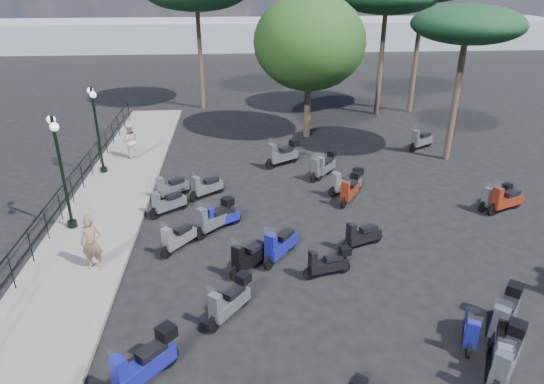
{
  "coord_description": "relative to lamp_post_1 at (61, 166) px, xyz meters",
  "views": [
    {
      "loc": [
        -1.43,
        -12.31,
        8.33
      ],
      "look_at": [
        -0.32,
        3.02,
        1.2
      ],
      "focal_mm": 32.0,
      "sensor_mm": 36.0,
      "label": 1
    }
  ],
  "objects": [
    {
      "name": "lamp_post_1",
      "position": [
        0.0,
        0.0,
        0.0
      ],
      "size": [
        0.65,
        1.09,
        3.98
      ],
      "rotation": [
        0.0,
        0.0,
        0.43
      ],
      "color": "black",
      "rests_on": "sidewalk"
    },
    {
      "name": "railing",
      "position": [
        -0.53,
        -0.11,
        -1.52
      ],
      "size": [
        0.04,
        26.04,
        1.1
      ],
      "color": "black",
      "rests_on": "sidewalk"
    },
    {
      "name": "lamp_post_2",
      "position": [
        -0.14,
        5.03,
        -0.13
      ],
      "size": [
        0.58,
        1.05,
        3.75
      ],
      "rotation": [
        0.0,
        0.0,
        0.39
      ],
      "color": "black",
      "rests_on": "sidewalk"
    },
    {
      "name": "scooter_28",
      "position": [
        15.65,
        0.28,
        -1.93
      ],
      "size": [
        1.66,
        0.89,
        1.4
      ],
      "rotation": [
        0.0,
        0.0,
        1.98
      ],
      "color": "black",
      "rests_on": "ground"
    },
    {
      "name": "distant_hills",
      "position": [
        7.27,
        42.09,
        -0.92
      ],
      "size": [
        70.0,
        8.0,
        3.0
      ],
      "primitive_type": "cube",
      "color": "gray",
      "rests_on": "ground"
    },
    {
      "name": "scooter_17",
      "position": [
        9.6,
        4.22,
        -1.93
      ],
      "size": [
        1.09,
        1.4,
        1.29
      ],
      "rotation": [
        0.0,
        0.0,
        2.51
      ],
      "color": "black",
      "rests_on": "ground"
    },
    {
      "name": "scooter_4",
      "position": [
        4.95,
        -0.45,
        -1.88
      ],
      "size": [
        1.36,
        1.4,
        1.42
      ],
      "rotation": [
        0.0,
        0.0,
        2.38
      ],
      "color": "black",
      "rests_on": "ground"
    },
    {
      "name": "scooter_19",
      "position": [
        11.3,
        -6.39,
        -2.0
      ],
      "size": [
        0.83,
        1.4,
        1.21
      ],
      "rotation": [
        0.0,
        0.0,
        2.67
      ],
      "color": "black",
      "rests_on": "ground"
    },
    {
      "name": "scooter_9",
      "position": [
        6.05,
        -2.92,
        -1.94
      ],
      "size": [
        1.25,
        1.33,
        1.37
      ],
      "rotation": [
        0.0,
        0.0,
        2.39
      ],
      "color": "black",
      "rests_on": "ground"
    },
    {
      "name": "scooter_10",
      "position": [
        5.16,
        -0.26,
        -2.0
      ],
      "size": [
        1.31,
        0.95,
        1.21
      ],
      "rotation": [
        0.0,
        0.0,
        2.17
      ],
      "color": "black",
      "rests_on": "ground"
    },
    {
      "name": "pedestrian_far",
      "position": [
        0.77,
        6.73,
        -1.44
      ],
      "size": [
        0.91,
        0.78,
        1.66
      ],
      "primitive_type": "imported",
      "rotation": [
        0.0,
        0.0,
        3.34
      ],
      "color": "beige",
      "rests_on": "sidewalk"
    },
    {
      "name": "pine_3",
      "position": [
        15.74,
        5.88,
        3.69
      ],
      "size": [
        4.8,
        4.8,
        6.99
      ],
      "color": "#38281E",
      "rests_on": "ground"
    },
    {
      "name": "scooter_3",
      "position": [
        3.81,
        -1.59,
        -1.97
      ],
      "size": [
        1.07,
        1.34,
        1.28
      ],
      "rotation": [
        0.0,
        0.0,
        2.48
      ],
      "color": "black",
      "rests_on": "ground"
    },
    {
      "name": "scooter_20",
      "position": [
        11.64,
        -7.18,
        -1.94
      ],
      "size": [
        0.95,
        1.44,
        1.27
      ],
      "rotation": [
        0.0,
        0.0,
        2.63
      ],
      "color": "black",
      "rests_on": "ground"
    },
    {
      "name": "broadleaf_tree",
      "position": [
        9.54,
        9.79,
        2.51
      ],
      "size": [
        5.66,
        5.66,
        7.34
      ],
      "color": "#38281E",
      "rests_on": "ground"
    },
    {
      "name": "scooter_15",
      "position": [
        7.02,
        -2.35,
        -1.91
      ],
      "size": [
        1.18,
        1.55,
        1.46
      ],
      "rotation": [
        0.0,
        0.0,
        2.52
      ],
      "color": "black",
      "rests_on": "ground"
    },
    {
      "name": "scooter_14",
      "position": [
        8.34,
        -3.36,
        -1.97
      ],
      "size": [
        1.47,
        0.6,
        1.19
      ],
      "rotation": [
        0.0,
        0.0,
        1.81
      ],
      "color": "black",
      "rests_on": "ground"
    },
    {
      "name": "ground",
      "position": [
        7.27,
        -2.91,
        -2.42
      ],
      "size": [
        120.0,
        120.0,
        0.0
      ],
      "primitive_type": "plane",
      "color": "black",
      "rests_on": "ground"
    },
    {
      "name": "woman",
      "position": [
        1.46,
        -2.65,
        -1.4
      ],
      "size": [
        0.65,
        0.45,
        1.74
      ],
      "primitive_type": "imported",
      "rotation": [
        0.0,
        0.0,
        -0.05
      ],
      "color": "brown",
      "rests_on": "sidewalk"
    },
    {
      "name": "scooter_25",
      "position": [
        11.54,
        -7.55,
        -1.87
      ],
      "size": [
        1.36,
        1.49,
        1.46
      ],
      "rotation": [
        0.0,
        0.0,
        2.42
      ],
      "color": "black",
      "rests_on": "ground"
    },
    {
      "name": "sidewalk",
      "position": [
        0.77,
        0.09,
        -2.34
      ],
      "size": [
        3.0,
        30.0,
        0.15
      ],
      "primitive_type": "cube",
      "color": "slate",
      "rests_on": "ground"
    },
    {
      "name": "scooter_29",
      "position": [
        14.94,
        7.24,
        -1.94
      ],
      "size": [
        1.49,
        1.07,
        1.37
      ],
      "rotation": [
        0.0,
        0.0,
        2.16
      ],
      "color": "black",
      "rests_on": "ground"
    },
    {
      "name": "scooter_32",
      "position": [
        3.17,
        1.01,
        -1.97
      ],
      "size": [
        1.34,
        1.09,
        1.29
      ],
      "rotation": [
        0.0,
        0.0,
        2.24
      ],
      "color": "black",
      "rests_on": "ground"
    },
    {
      "name": "scooter_31",
      "position": [
        4.51,
        2.37,
        -1.97
      ],
      "size": [
        1.34,
        1.09,
        1.29
      ],
      "rotation": [
        0.0,
        0.0,
        2.24
      ],
      "color": "black",
      "rests_on": "ground"
    },
    {
      "name": "scooter_11",
      "position": [
        7.84,
        5.55,
        -1.86
      ],
      "size": [
        1.66,
        1.17,
        1.49
      ],
      "rotation": [
        0.0,
        0.0,
        2.14
      ],
      "color": "black",
      "rests_on": "ground"
    },
    {
      "name": "scooter_30",
      "position": [
        12.25,
        -6.14,
        -1.87
      ],
      "size": [
        1.36,
        1.49,
        1.46
      ],
      "rotation": [
        0.0,
        0.0,
        2.42
      ],
      "color": "black",
      "rests_on": "ground"
    },
    {
      "name": "scooter_8",
      "position": [
        5.48,
        -5.04,
        -1.91
      ],
      "size": [
        1.18,
        1.43,
        1.35
      ],
      "rotation": [
        0.0,
        0.0,
        2.48
      ],
      "color": "black",
      "rests_on": "ground"
    },
    {
      "name": "scooter_21",
      "position": [
        9.73,
        -1.83,
        -1.99
      ],
      "size": [
        1.47,
        0.8,
        1.25
      ],
      "rotation": [
        0.0,
        0.0,
        1.99
      ],
      "color": "black",
      "rests_on": "ground"
    },
    {
      "name": "scooter_27",
      "position": [
        15.42,
        0.57,
        -1.96
      ],
      "size": [
        1.45,
        0.8,
        1.22
      ],
      "rotation": [
        0.0,
        0.0,
        1.97
      ],
      "color": "black",
      "rests_on": "ground"
    },
    {
      "name": "scooter_5",
      "position": [
        3.14,
        2.39,
        -1.97
      ],
      "size": [
        1.34,
        1.09,
        1.29
      ],
      "rotation": [
        0.0,
        0.0,
        2.24
      ],
      "color": "black",
      "rests_on": "ground"
    },
    {
      "name": "scooter_2",
      "position": [
        3.66,
        -7.12,
        -1.86
      ],
      "size": [
        1.39,
        1.51,
        1.49
      ],
      "rotation": [
        0.0,
        0.0,
        2.41
      ],
      "color": "black",
      "rests_on": "ground"
    },
    {
      "name": "scooter_23",
      "position": [
        10.1,
        2.3,
        -1.92
      ],
      "size": [
        1.52,
        0.92,
        1.31
      ],
      "rotation": [
        0.0,
        0.0,
        2.03
      ],
      "color": "black",
      "rests_on": "ground"
    },
    {
      "name": "scooter_16",
      "position": [
        9.37,
        3.97,
        -1.97
      ],
      "size": [
        1.16,
        1.28,
        1.3
      ],
      "rotation": [
        0.0,
        0.0,
        2.41
      ],
      "color": "black",
      "rests_on": "ground"
    },
    {
      "name": "scooter_22",
      "position": [
        10.09,
        1.6,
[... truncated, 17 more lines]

